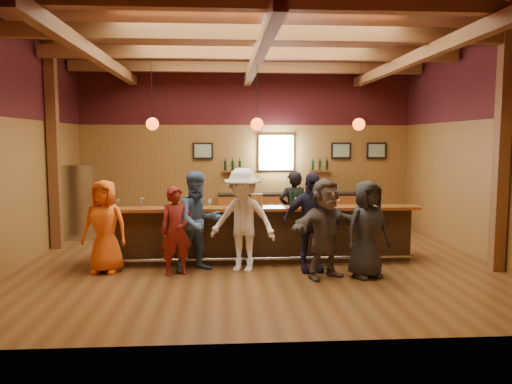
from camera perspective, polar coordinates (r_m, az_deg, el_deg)
room at (r=9.80m, az=0.10°, el=10.75°), size 9.04×9.00×4.52m
bar_counter at (r=10.04m, az=0.15°, el=-4.80°), size 6.30×1.07×1.11m
back_bar_cabinet at (r=13.67m, az=4.07°, el=-2.11°), size 4.00×0.52×0.95m
window at (r=13.71m, az=2.32°, el=4.53°), size 0.95×0.09×0.95m
framed_pictures at (r=13.82m, az=5.92°, el=4.72°), size 5.35×0.05×0.45m
wine_shelves at (r=13.67m, az=2.35°, el=2.72°), size 3.00×0.18×0.30m
pendant_lights at (r=9.71m, az=0.12°, el=7.81°), size 4.24×0.24×1.37m
stainless_fridge at (r=12.84m, az=-19.30°, el=-1.05°), size 0.70×0.70×1.80m
customer_orange at (r=9.41m, az=-16.91°, el=-3.79°), size 0.90×0.66×1.69m
customer_redvest at (r=8.98m, az=-9.10°, el=-4.41°), size 0.66×0.53×1.58m
customer_denim at (r=9.17m, az=-6.61°, el=-3.37°), size 1.11×1.02×1.83m
customer_white at (r=9.10m, az=-1.51°, el=-3.21°), size 1.39×1.08×1.89m
customer_navy at (r=9.13m, az=6.27°, el=-3.45°), size 1.10×0.53×1.82m
customer_brown at (r=8.73m, az=7.93°, el=-4.14°), size 1.67×1.21×1.74m
customer_dark at (r=8.90m, az=12.61°, el=-4.18°), size 0.96×0.77×1.70m
bartender at (r=10.81m, az=4.30°, el=-2.19°), size 0.67×0.47×1.73m
ice_bucket at (r=9.67m, az=0.09°, el=-0.92°), size 0.23×0.23×0.25m
bottle_a at (r=9.84m, az=5.04°, el=-0.68°), size 0.08×0.08×0.39m
bottle_b at (r=9.79m, az=4.12°, el=-0.79°), size 0.08×0.08×0.35m
glass_a at (r=9.81m, az=-15.48°, el=-1.06°), size 0.08×0.08×0.17m
glass_b at (r=9.70m, az=-12.89°, el=-0.95°), size 0.09×0.09×0.20m
glass_c at (r=9.62m, az=-7.38°, el=-0.91°), size 0.09×0.09×0.20m
glass_d at (r=9.50m, az=-5.27°, el=-1.10°), size 0.08×0.08×0.17m
glass_e at (r=9.54m, az=-0.92°, el=-0.96°), size 0.08×0.08×0.19m
glass_f at (r=9.64m, az=4.58°, el=-0.91°), size 0.08×0.08×0.19m
glass_g at (r=9.93m, az=9.35°, el=-0.83°), size 0.08×0.08×0.17m
glass_h at (r=9.99m, az=11.62°, el=-0.85°), size 0.08×0.08×0.17m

